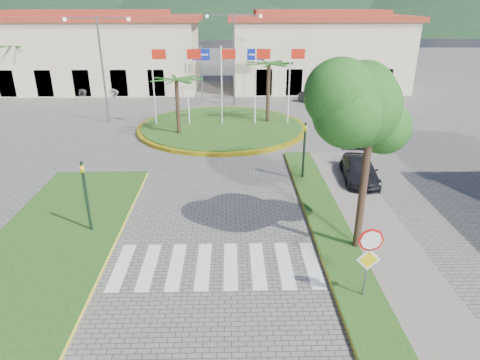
{
  "coord_description": "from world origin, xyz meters",
  "views": [
    {
      "loc": [
        0.64,
        -9.24,
        9.02
      ],
      "look_at": [
        1.03,
        8.0,
        1.72
      ],
      "focal_mm": 32.0,
      "sensor_mm": 36.0,
      "label": 1
    }
  ],
  "objects_px": {
    "roundabout_island": "(222,127)",
    "car_dark_a": "(149,85)",
    "deciduous_tree": "(371,120)",
    "car_side_right": "(359,170)",
    "car_dark_b": "(317,96)",
    "stop_sign": "(369,253)",
    "white_van": "(102,89)"
  },
  "relations": [
    {
      "from": "car_dark_a",
      "to": "car_side_right",
      "type": "relative_size",
      "value": 0.79
    },
    {
      "from": "stop_sign",
      "to": "white_van",
      "type": "xyz_separation_m",
      "value": [
        -17.27,
        32.64,
        -1.11
      ]
    },
    {
      "from": "roundabout_island",
      "to": "white_van",
      "type": "height_order",
      "value": "roundabout_island"
    },
    {
      "from": "stop_sign",
      "to": "car_dark_a",
      "type": "height_order",
      "value": "stop_sign"
    },
    {
      "from": "roundabout_island",
      "to": "car_dark_a",
      "type": "relative_size",
      "value": 3.83
    },
    {
      "from": "deciduous_tree",
      "to": "white_van",
      "type": "height_order",
      "value": "deciduous_tree"
    },
    {
      "from": "roundabout_island",
      "to": "deciduous_tree",
      "type": "height_order",
      "value": "deciduous_tree"
    },
    {
      "from": "roundabout_island",
      "to": "car_side_right",
      "type": "relative_size",
      "value": 3.01
    },
    {
      "from": "roundabout_island",
      "to": "deciduous_tree",
      "type": "distance_m",
      "value": 18.55
    },
    {
      "from": "deciduous_tree",
      "to": "car_dark_a",
      "type": "bearing_deg",
      "value": 112.92
    },
    {
      "from": "car_dark_a",
      "to": "car_side_right",
      "type": "bearing_deg",
      "value": -160.32
    },
    {
      "from": "roundabout_island",
      "to": "car_dark_b",
      "type": "distance_m",
      "value": 12.43
    },
    {
      "from": "deciduous_tree",
      "to": "car_dark_a",
      "type": "xyz_separation_m",
      "value": [
        -13.5,
        31.92,
        -4.61
      ]
    },
    {
      "from": "roundabout_island",
      "to": "white_van",
      "type": "bearing_deg",
      "value": 134.48
    },
    {
      "from": "deciduous_tree",
      "to": "car_side_right",
      "type": "xyz_separation_m",
      "value": [
        2.0,
        6.78,
        -4.56
      ]
    },
    {
      "from": "stop_sign",
      "to": "car_side_right",
      "type": "distance_m",
      "value": 10.23
    },
    {
      "from": "car_side_right",
      "to": "car_dark_a",
      "type": "bearing_deg",
      "value": 128.0
    },
    {
      "from": "stop_sign",
      "to": "white_van",
      "type": "height_order",
      "value": "stop_sign"
    },
    {
      "from": "white_van",
      "to": "car_dark_a",
      "type": "xyz_separation_m",
      "value": [
        4.37,
        2.32,
        -0.11
      ]
    },
    {
      "from": "car_side_right",
      "to": "deciduous_tree",
      "type": "bearing_deg",
      "value": -100.09
    },
    {
      "from": "deciduous_tree",
      "to": "car_dark_b",
      "type": "xyz_separation_m",
      "value": [
        3.34,
        25.74,
        -4.59
      ]
    },
    {
      "from": "deciduous_tree",
      "to": "car_dark_a",
      "type": "relative_size",
      "value": 2.05
    },
    {
      "from": "car_dark_b",
      "to": "roundabout_island",
      "type": "bearing_deg",
      "value": 153.42
    },
    {
      "from": "stop_sign",
      "to": "car_side_right",
      "type": "height_order",
      "value": "stop_sign"
    },
    {
      "from": "stop_sign",
      "to": "car_side_right",
      "type": "bearing_deg",
      "value": 75.17
    },
    {
      "from": "car_dark_a",
      "to": "stop_sign",
      "type": "bearing_deg",
      "value": -171.72
    },
    {
      "from": "stop_sign",
      "to": "deciduous_tree",
      "type": "bearing_deg",
      "value": 78.82
    },
    {
      "from": "roundabout_island",
      "to": "car_side_right",
      "type": "bearing_deg",
      "value": -53.74
    },
    {
      "from": "deciduous_tree",
      "to": "car_dark_b",
      "type": "height_order",
      "value": "deciduous_tree"
    },
    {
      "from": "roundabout_island",
      "to": "stop_sign",
      "type": "relative_size",
      "value": 4.79
    },
    {
      "from": "stop_sign",
      "to": "deciduous_tree",
      "type": "xyz_separation_m",
      "value": [
        0.6,
        3.04,
        3.38
      ]
    },
    {
      "from": "deciduous_tree",
      "to": "white_van",
      "type": "distance_m",
      "value": 34.87
    }
  ]
}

